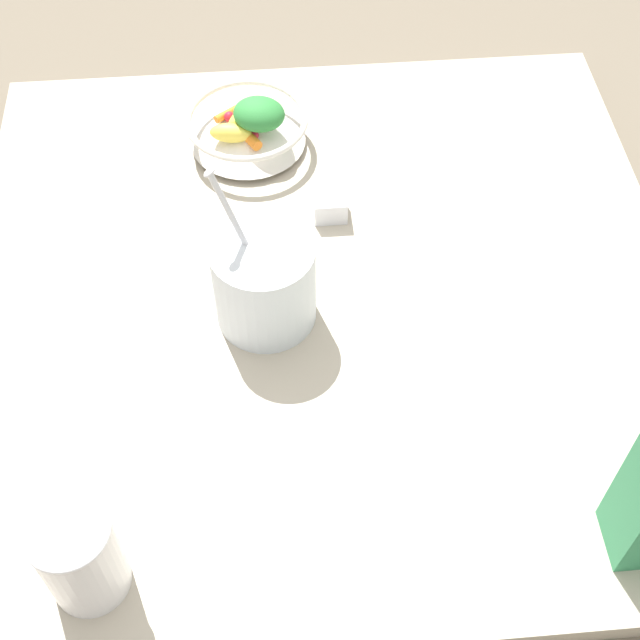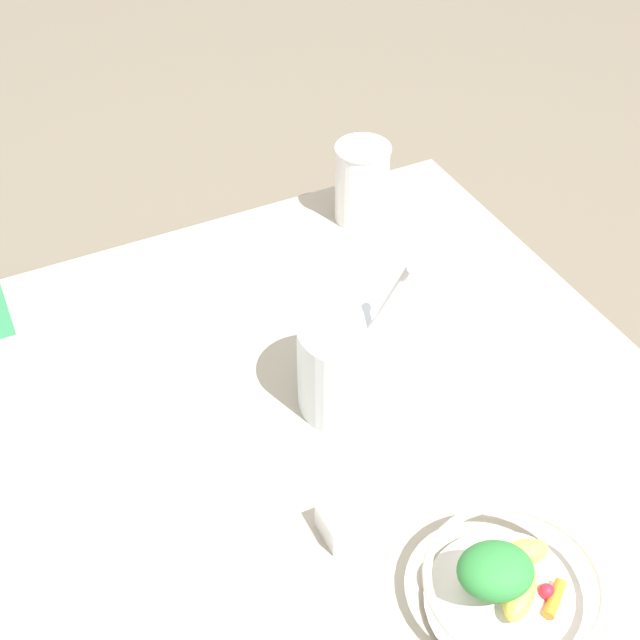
{
  "view_description": "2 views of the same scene",
  "coord_description": "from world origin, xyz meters",
  "px_view_note": "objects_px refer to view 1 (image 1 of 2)",
  "views": [
    {
      "loc": [
        -0.07,
        -0.77,
        0.97
      ],
      "look_at": [
        -0.02,
        -0.1,
        0.09
      ],
      "focal_mm": 50.0,
      "sensor_mm": 36.0,
      "label": 1
    },
    {
      "loc": [
        0.3,
        0.65,
        0.88
      ],
      "look_at": [
        -0.08,
        -0.11,
        0.11
      ],
      "focal_mm": 50.0,
      "sensor_mm": 36.0,
      "label": 2
    }
  ],
  "objects_px": {
    "drinking_cup": "(79,555)",
    "spice_jar": "(330,206)",
    "yogurt_tub": "(264,280)",
    "fruit_bowl": "(248,127)"
  },
  "relations": [
    {
      "from": "yogurt_tub",
      "to": "drinking_cup",
      "type": "xyz_separation_m",
      "value": [
        -0.21,
        -0.35,
        -0.0
      ]
    },
    {
      "from": "drinking_cup",
      "to": "spice_jar",
      "type": "relative_size",
      "value": 2.81
    },
    {
      "from": "yogurt_tub",
      "to": "drinking_cup",
      "type": "bearing_deg",
      "value": -120.43
    },
    {
      "from": "yogurt_tub",
      "to": "drinking_cup",
      "type": "height_order",
      "value": "yogurt_tub"
    },
    {
      "from": "fruit_bowl",
      "to": "drinking_cup",
      "type": "bearing_deg",
      "value": -105.9
    },
    {
      "from": "spice_jar",
      "to": "yogurt_tub",
      "type": "bearing_deg",
      "value": -119.68
    },
    {
      "from": "yogurt_tub",
      "to": "spice_jar",
      "type": "xyz_separation_m",
      "value": [
        0.1,
        0.18,
        -0.05
      ]
    },
    {
      "from": "fruit_bowl",
      "to": "yogurt_tub",
      "type": "xyz_separation_m",
      "value": [
        0.01,
        -0.33,
        0.03
      ]
    },
    {
      "from": "drinking_cup",
      "to": "fruit_bowl",
      "type": "bearing_deg",
      "value": 74.1
    },
    {
      "from": "yogurt_tub",
      "to": "drinking_cup",
      "type": "relative_size",
      "value": 1.74
    }
  ]
}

